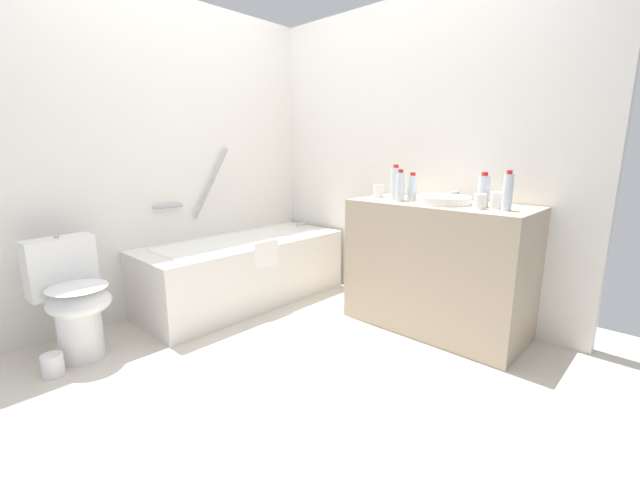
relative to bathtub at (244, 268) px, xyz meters
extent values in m
plane|color=beige|center=(-0.47, -0.88, -0.28)|extent=(3.70, 3.70, 0.00)
cube|color=white|center=(-0.47, 0.38, 0.88)|extent=(3.10, 0.10, 2.31)
cube|color=white|center=(0.92, -0.88, 0.88)|extent=(0.10, 2.82, 2.31)
cube|color=silver|center=(0.00, 0.00, -0.02)|extent=(1.66, 0.67, 0.51)
cube|color=white|center=(0.00, 0.00, 0.20)|extent=(1.36, 0.48, 0.09)
cylinder|color=#A5A5AA|center=(0.65, 0.00, 0.28)|extent=(0.09, 0.03, 0.03)
cylinder|color=#A5A5AA|center=(-0.07, 0.30, 0.68)|extent=(0.35, 0.03, 0.56)
cylinder|color=#A5A5AA|center=(-0.46, 0.30, 0.52)|extent=(0.23, 0.03, 0.03)
cube|color=white|center=(-0.04, -0.32, 0.19)|extent=(0.22, 0.03, 0.20)
cylinder|color=white|center=(-1.24, -0.05, -0.10)|extent=(0.24, 0.24, 0.36)
ellipsoid|color=white|center=(-1.24, -0.10, 0.09)|extent=(0.36, 0.38, 0.15)
ellipsoid|color=white|center=(-1.24, -0.10, 0.17)|extent=(0.34, 0.36, 0.02)
cube|color=white|center=(-1.25, 0.12, 0.26)|extent=(0.38, 0.17, 0.35)
cylinder|color=#AFAFB4|center=(-1.25, 0.12, 0.44)|extent=(0.03, 0.03, 0.01)
cube|color=tan|center=(0.60, -1.38, 0.16)|extent=(0.56, 1.18, 0.88)
cylinder|color=white|center=(0.57, -1.41, 0.62)|extent=(0.35, 0.35, 0.05)
cylinder|color=#AFAFB4|center=(0.78, -1.41, 0.63)|extent=(0.02, 0.02, 0.06)
cylinder|color=#AFAFB4|center=(0.73, -1.41, 0.66)|extent=(0.10, 0.02, 0.02)
cylinder|color=#AFAFB4|center=(0.78, -1.47, 0.62)|extent=(0.03, 0.03, 0.04)
cylinder|color=#AFAFB4|center=(0.78, -1.35, 0.62)|extent=(0.03, 0.03, 0.04)
cylinder|color=silver|center=(0.53, -1.82, 0.70)|extent=(0.06, 0.06, 0.21)
cylinder|color=red|center=(0.53, -1.82, 0.82)|extent=(0.03, 0.03, 0.02)
cylinder|color=silver|center=(0.57, -1.18, 0.69)|extent=(0.06, 0.06, 0.17)
cylinder|color=red|center=(0.57, -1.18, 0.78)|extent=(0.03, 0.03, 0.02)
cylinder|color=silver|center=(0.54, -1.06, 0.71)|extent=(0.06, 0.06, 0.22)
cylinder|color=red|center=(0.54, -1.06, 0.83)|extent=(0.04, 0.04, 0.02)
cylinder|color=silver|center=(0.59, -1.66, 0.69)|extent=(0.07, 0.07, 0.19)
cylinder|color=red|center=(0.59, -1.66, 0.80)|extent=(0.04, 0.04, 0.02)
cylinder|color=silver|center=(0.50, -1.13, 0.70)|extent=(0.06, 0.06, 0.19)
cylinder|color=red|center=(0.50, -1.13, 0.80)|extent=(0.03, 0.03, 0.02)
cylinder|color=white|center=(0.59, -0.89, 0.65)|extent=(0.07, 0.07, 0.09)
cylinder|color=white|center=(0.58, -1.75, 0.65)|extent=(0.08, 0.08, 0.10)
cylinder|color=white|center=(0.50, -1.68, 0.64)|extent=(0.07, 0.07, 0.09)
cylinder|color=white|center=(-1.42, -0.15, -0.22)|extent=(0.11, 0.11, 0.12)
camera|label=1|loc=(-1.89, -2.61, 0.94)|focal=22.62mm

